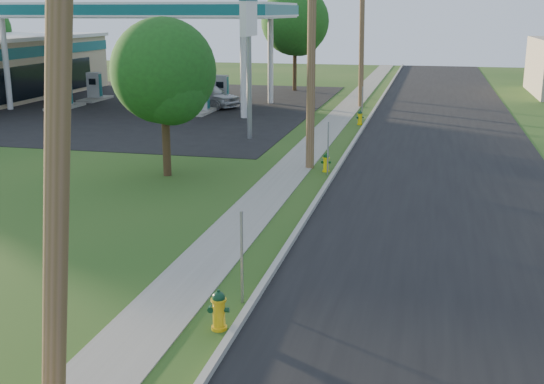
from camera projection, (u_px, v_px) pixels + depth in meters
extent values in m
cube|color=black|center=(447.00, 232.00, 18.82)|extent=(8.00, 120.00, 0.02)
cube|color=#98968C|center=(305.00, 220.00, 19.69)|extent=(0.15, 120.00, 0.15)
cube|color=gray|center=(246.00, 218.00, 20.09)|extent=(1.50, 120.00, 0.03)
cube|color=black|center=(116.00, 105.00, 44.04)|extent=(26.00, 28.00, 0.02)
cylinder|color=brown|center=(58.00, 110.00, 8.38)|extent=(1.31, 0.32, 9.48)
cylinder|color=brown|center=(312.00, 39.00, 25.27)|extent=(0.32, 0.32, 9.80)
cylinder|color=brown|center=(362.00, 30.00, 42.24)|extent=(0.49, 0.32, 9.50)
cube|color=gray|center=(242.00, 258.00, 14.05)|extent=(0.05, 0.04, 2.00)
cube|color=gray|center=(328.00, 149.00, 25.15)|extent=(0.05, 0.04, 2.00)
cube|color=gray|center=(362.00, 105.00, 36.62)|extent=(0.05, 0.04, 2.00)
cylinder|color=silver|center=(6.00, 65.00, 41.44)|extent=(0.36, 0.36, 5.50)
cylinder|color=silver|center=(62.00, 58.00, 47.65)|extent=(0.36, 0.36, 5.50)
cylinder|color=silver|center=(243.00, 69.00, 38.13)|extent=(0.36, 0.36, 5.50)
cylinder|color=silver|center=(271.00, 61.00, 44.34)|extent=(0.36, 0.36, 5.50)
cube|color=silver|center=(140.00, 10.00, 42.07)|extent=(18.00, 9.00, 0.90)
cube|color=#0F5B5F|center=(140.00, 10.00, 42.07)|extent=(18.15, 9.15, 0.63)
cube|color=silver|center=(141.00, 16.00, 42.15)|extent=(18.18, 9.18, 0.10)
cube|color=#98968C|center=(65.00, 107.00, 42.69)|extent=(1.20, 3.20, 0.18)
cube|color=#9EA0A3|center=(64.00, 92.00, 42.44)|extent=(0.90, 0.50, 1.70)
cube|color=#0F5B5F|center=(64.00, 92.00, 42.44)|extent=(0.94, 0.40, 1.50)
cube|color=black|center=(61.00, 88.00, 42.12)|extent=(0.50, 0.02, 0.40)
cube|color=#98968C|center=(201.00, 112.00, 40.70)|extent=(1.20, 3.20, 0.18)
cube|color=#9EA0A3|center=(201.00, 96.00, 40.46)|extent=(0.90, 0.50, 1.70)
cube|color=#0F5B5F|center=(201.00, 96.00, 40.46)|extent=(0.94, 0.40, 1.50)
cube|color=black|center=(199.00, 92.00, 40.14)|extent=(0.50, 0.02, 0.40)
cube|color=#98968C|center=(95.00, 99.00, 46.45)|extent=(1.20, 3.20, 0.18)
cube|color=#9EA0A3|center=(94.00, 85.00, 46.21)|extent=(0.90, 0.50, 1.70)
cube|color=#0F5B5F|center=(94.00, 85.00, 46.21)|extent=(0.94, 0.40, 1.50)
cube|color=black|center=(92.00, 82.00, 45.89)|extent=(0.50, 0.02, 0.40)
cube|color=#98968C|center=(221.00, 103.00, 44.47)|extent=(1.20, 3.20, 0.18)
cube|color=#9EA0A3|center=(221.00, 88.00, 44.22)|extent=(0.90, 0.50, 1.70)
cube|color=#0F5B5F|center=(221.00, 88.00, 44.22)|extent=(0.94, 0.40, 1.50)
cube|color=black|center=(220.00, 85.00, 43.90)|extent=(0.50, 0.02, 0.40)
cube|color=#0F5B5F|center=(29.00, 52.00, 44.51)|extent=(0.06, 22.00, 0.70)
cube|color=black|center=(32.00, 82.00, 45.00)|extent=(0.06, 16.06, 2.20)
cylinder|color=gray|center=(249.00, 86.00, 31.92)|extent=(0.24, 0.24, 5.00)
cube|color=silver|center=(249.00, 14.00, 31.07)|extent=(0.30, 2.00, 2.00)
cylinder|color=#3E2E1B|center=(166.00, 136.00, 24.95)|extent=(0.30, 0.30, 2.96)
sphere|color=#1D4918|center=(163.00, 71.00, 24.34)|extent=(3.79, 3.79, 3.79)
sphere|color=#1D4918|center=(171.00, 89.00, 24.12)|extent=(2.61, 2.61, 2.61)
cylinder|color=#3E2E1B|center=(295.00, 64.00, 51.70)|extent=(0.30, 0.30, 3.98)
sphere|color=#1D4918|center=(295.00, 21.00, 50.88)|extent=(5.10, 5.10, 5.10)
sphere|color=#1D4918|center=(300.00, 32.00, 50.71)|extent=(3.50, 3.50, 3.50)
cylinder|color=gold|center=(219.00, 328.00, 13.09)|extent=(0.30, 0.30, 0.07)
cylinder|color=gold|center=(219.00, 314.00, 13.01)|extent=(0.24, 0.24, 0.65)
cylinder|color=gold|center=(219.00, 300.00, 12.94)|extent=(0.30, 0.30, 0.04)
sphere|color=#0E361F|center=(219.00, 298.00, 12.93)|extent=(0.25, 0.25, 0.25)
cylinder|color=#0E361F|center=(218.00, 291.00, 12.89)|extent=(0.05, 0.05, 0.07)
cylinder|color=#0E361F|center=(217.00, 313.00, 12.84)|extent=(0.13, 0.14, 0.12)
cylinder|color=#0E361F|center=(211.00, 309.00, 13.01)|extent=(0.12, 0.11, 0.10)
cylinder|color=#0E361F|center=(227.00, 310.00, 12.97)|extent=(0.12, 0.11, 0.10)
cylinder|color=yellow|center=(326.00, 171.00, 25.90)|extent=(0.27, 0.27, 0.06)
cylinder|color=yellow|center=(326.00, 164.00, 25.84)|extent=(0.21, 0.21, 0.58)
cylinder|color=yellow|center=(326.00, 158.00, 25.77)|extent=(0.27, 0.27, 0.04)
sphere|color=#063910|center=(326.00, 157.00, 25.76)|extent=(0.22, 0.22, 0.22)
cylinder|color=#063910|center=(326.00, 154.00, 25.73)|extent=(0.05, 0.05, 0.06)
cylinder|color=#063910|center=(326.00, 163.00, 25.69)|extent=(0.11, 0.12, 0.11)
cylinder|color=#063910|center=(323.00, 162.00, 25.85)|extent=(0.10, 0.09, 0.09)
cylinder|color=#063910|center=(330.00, 162.00, 25.79)|extent=(0.10, 0.09, 0.09)
cylinder|color=yellow|center=(360.00, 124.00, 36.56)|extent=(0.29, 0.29, 0.06)
cylinder|color=yellow|center=(360.00, 119.00, 36.48)|extent=(0.23, 0.23, 0.63)
cylinder|color=yellow|center=(360.00, 114.00, 36.41)|extent=(0.29, 0.29, 0.04)
sphere|color=#0B331E|center=(360.00, 113.00, 36.40)|extent=(0.24, 0.24, 0.24)
cylinder|color=#0B331E|center=(360.00, 111.00, 36.37)|extent=(0.05, 0.05, 0.06)
cylinder|color=#0B331E|center=(361.00, 118.00, 36.32)|extent=(0.15, 0.16, 0.11)
cylinder|color=#0B331E|center=(357.00, 118.00, 36.44)|extent=(0.13, 0.13, 0.09)
cylinder|color=#0B331E|center=(363.00, 117.00, 36.48)|extent=(0.13, 0.13, 0.09)
imported|color=silver|center=(208.00, 95.00, 42.98)|extent=(4.75, 3.41, 1.50)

